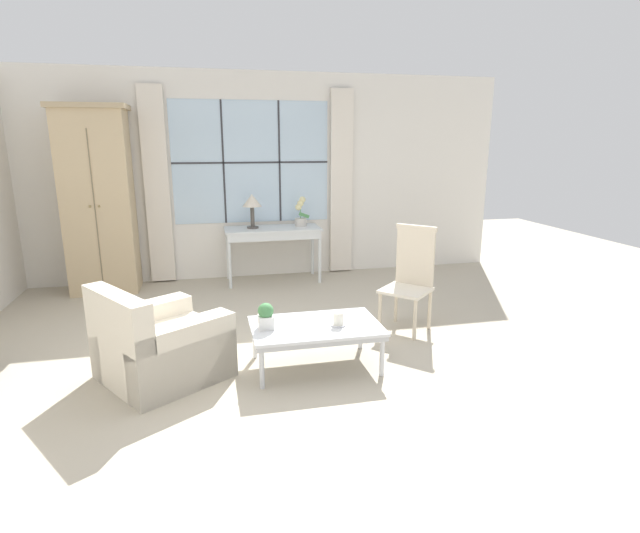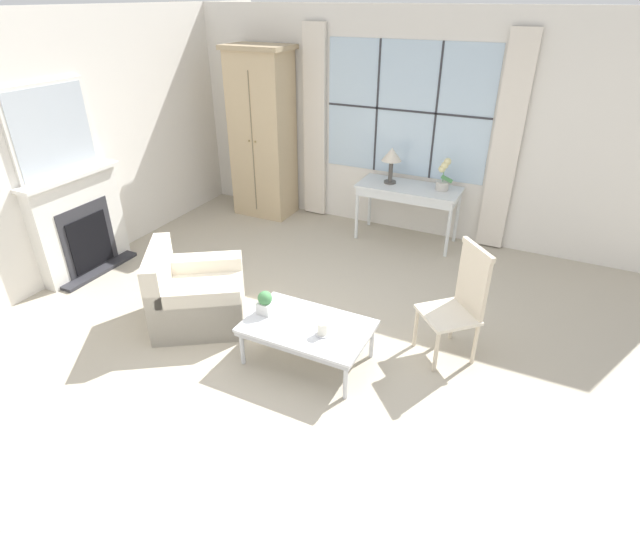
% 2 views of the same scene
% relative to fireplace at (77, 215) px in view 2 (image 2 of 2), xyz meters
% --- Properties ---
extents(ground_plane, '(14.00, 14.00, 0.00)m').
position_rel_fireplace_xyz_m(ground_plane, '(2.91, -0.22, -0.70)').
color(ground_plane, '#B2A893').
extents(wall_back_windowed, '(7.20, 0.14, 2.80)m').
position_rel_fireplace_xyz_m(wall_back_windowed, '(2.91, 2.80, 0.70)').
color(wall_back_windowed, silver).
rests_on(wall_back_windowed, ground_plane).
extents(wall_left, '(0.06, 7.20, 2.80)m').
position_rel_fireplace_xyz_m(wall_left, '(-0.12, 0.38, 0.70)').
color(wall_left, silver).
rests_on(wall_left, ground_plane).
extents(fireplace, '(0.34, 1.20, 2.12)m').
position_rel_fireplace_xyz_m(fireplace, '(0.00, 0.00, 0.00)').
color(fireplace, '#2D2D33').
rests_on(fireplace, ground_plane).
extents(armoire, '(0.88, 0.59, 2.32)m').
position_rel_fireplace_xyz_m(armoire, '(0.96, 2.46, 0.47)').
color(armoire, tan).
rests_on(armoire, ground_plane).
extents(console_table, '(1.29, 0.56, 0.75)m').
position_rel_fireplace_xyz_m(console_table, '(3.13, 2.44, -0.04)').
color(console_table, silver).
rests_on(console_table, ground_plane).
extents(table_lamp, '(0.26, 0.26, 0.46)m').
position_rel_fireplace_xyz_m(table_lamp, '(2.87, 2.46, 0.39)').
color(table_lamp, '#4C4742').
rests_on(table_lamp, console_table).
extents(potted_orchid, '(0.20, 0.16, 0.41)m').
position_rel_fireplace_xyz_m(potted_orchid, '(3.53, 2.50, 0.21)').
color(potted_orchid, '#BCB7AD').
rests_on(potted_orchid, console_table).
extents(armchair_upholstered, '(1.17, 1.17, 0.79)m').
position_rel_fireplace_xyz_m(armchair_upholstered, '(1.83, -0.28, -0.43)').
color(armchair_upholstered, beige).
rests_on(armchair_upholstered, ground_plane).
extents(side_chair_wooden, '(0.62, 0.62, 1.06)m').
position_rel_fireplace_xyz_m(side_chair_wooden, '(4.26, 0.33, -0.12)').
color(side_chair_wooden, beige).
rests_on(side_chair_wooden, ground_plane).
extents(coffee_table, '(1.09, 0.69, 0.38)m').
position_rel_fireplace_xyz_m(coffee_table, '(3.11, -0.36, -0.36)').
color(coffee_table, silver).
rests_on(coffee_table, ground_plane).
extents(potted_plant_small, '(0.13, 0.13, 0.22)m').
position_rel_fireplace_xyz_m(potted_plant_small, '(2.69, -0.35, -0.21)').
color(potted_plant_small, white).
rests_on(potted_plant_small, coffee_table).
extents(pillar_candle, '(0.12, 0.12, 0.13)m').
position_rel_fireplace_xyz_m(pillar_candle, '(3.29, -0.42, -0.26)').
color(pillar_candle, silver).
rests_on(pillar_candle, coffee_table).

